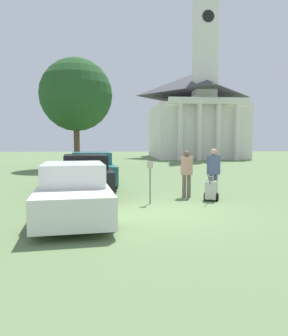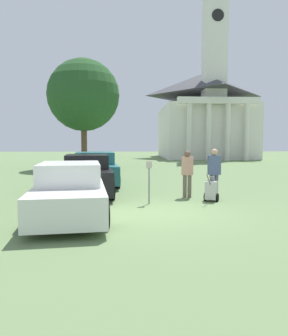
% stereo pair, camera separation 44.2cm
% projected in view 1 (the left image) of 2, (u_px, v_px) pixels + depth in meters
% --- Properties ---
extents(ground_plane, '(120.00, 120.00, 0.00)m').
position_uv_depth(ground_plane, '(165.00, 212.00, 9.40)').
color(ground_plane, '#607A4C').
extents(parked_car_white, '(2.36, 5.27, 1.45)m').
position_uv_depth(parked_car_white, '(74.00, 192.00, 8.88)').
color(parked_car_white, silver).
rests_on(parked_car_white, ground_plane).
extents(parked_car_black, '(2.31, 4.82, 1.53)m').
position_uv_depth(parked_car_black, '(85.00, 176.00, 12.50)').
color(parked_car_black, black).
rests_on(parked_car_black, ground_plane).
extents(parked_car_teal, '(2.55, 5.33, 1.53)m').
position_uv_depth(parked_car_teal, '(91.00, 169.00, 15.45)').
color(parked_car_teal, '#23666B').
rests_on(parked_car_teal, ground_plane).
extents(parking_meter, '(0.18, 0.09, 1.39)m').
position_uv_depth(parking_meter, '(150.00, 174.00, 10.56)').
color(parking_meter, slate).
rests_on(parking_meter, ground_plane).
extents(person_worker, '(0.45, 0.29, 1.70)m').
position_uv_depth(person_worker, '(187.00, 171.00, 11.82)').
color(person_worker, '#665B4C').
rests_on(person_worker, ground_plane).
extents(person_supervisor, '(0.44, 0.26, 1.77)m').
position_uv_depth(person_supervisor, '(213.00, 170.00, 11.60)').
color(person_supervisor, '#515670').
rests_on(person_supervisor, ground_plane).
extents(equipment_cart, '(0.62, 0.97, 1.00)m').
position_uv_depth(equipment_cart, '(211.00, 190.00, 11.14)').
color(equipment_cart, '#B2B2AD').
rests_on(equipment_cart, ground_plane).
extents(church, '(10.76, 13.90, 26.39)m').
position_uv_depth(church, '(195.00, 110.00, 42.11)').
color(church, silver).
rests_on(church, ground_plane).
extents(shade_tree, '(5.38, 5.38, 8.20)m').
position_uv_depth(shade_tree, '(76.00, 95.00, 24.33)').
color(shade_tree, brown).
rests_on(shade_tree, ground_plane).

